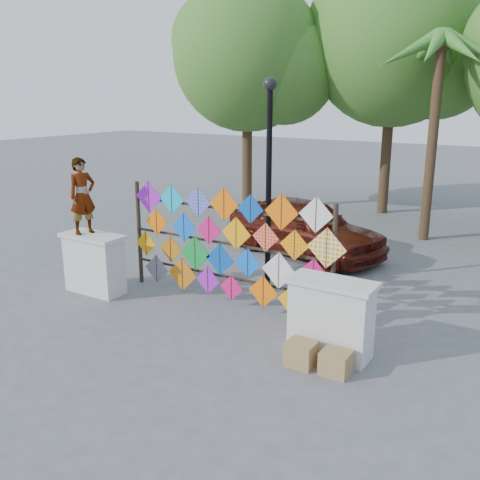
# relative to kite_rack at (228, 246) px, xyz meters

# --- Properties ---
(ground) EXTENTS (80.00, 80.00, 0.00)m
(ground) POSITION_rel_kite_rack_xyz_m (-0.10, -0.73, -1.23)
(ground) COLOR slate
(ground) RESTS_ON ground
(parapet_left) EXTENTS (1.40, 0.65, 1.28)m
(parapet_left) POSITION_rel_kite_rack_xyz_m (-2.80, -0.93, -0.58)
(parapet_left) COLOR silver
(parapet_left) RESTS_ON ground
(parapet_right) EXTENTS (1.40, 0.65, 1.28)m
(parapet_right) POSITION_rel_kite_rack_xyz_m (2.60, -0.93, -0.58)
(parapet_right) COLOR silver
(parapet_right) RESTS_ON ground
(kite_rack) EXTENTS (4.92, 0.24, 2.41)m
(kite_rack) POSITION_rel_kite_rack_xyz_m (0.00, 0.00, 0.00)
(kite_rack) COLOR black
(kite_rack) RESTS_ON ground
(tree_west) EXTENTS (5.85, 5.20, 8.01)m
(tree_west) POSITION_rel_kite_rack_xyz_m (-4.50, 8.30, 4.15)
(tree_west) COLOR #4C3920
(tree_west) RESTS_ON ground
(tree_mid) EXTENTS (6.30, 5.60, 8.61)m
(tree_mid) POSITION_rel_kite_rack_xyz_m (0.01, 10.30, 4.55)
(tree_mid) COLOR #4C3920
(tree_mid) RESTS_ON ground
(palm_tree) EXTENTS (3.62, 3.62, 5.83)m
(palm_tree) POSITION_rel_kite_rack_xyz_m (2.10, 7.27, 3.72)
(palm_tree) COLOR #4C3920
(palm_tree) RESTS_ON ground
(vendor_woman) EXTENTS (0.51, 0.66, 1.60)m
(vendor_woman) POSITION_rel_kite_rack_xyz_m (-3.00, -0.93, 0.85)
(vendor_woman) COLOR #99999E
(vendor_woman) RESTS_ON parapet_left
(sedan) EXTENTS (4.78, 2.85, 1.52)m
(sedan) POSITION_rel_kite_rack_xyz_m (-0.22, 3.99, -0.47)
(sedan) COLOR #4D150D
(sedan) RESTS_ON ground
(lamppost) EXTENTS (0.28, 0.28, 4.46)m
(lamppost) POSITION_rel_kite_rack_xyz_m (0.20, 1.27, 1.46)
(lamppost) COLOR black
(lamppost) RESTS_ON ground
(cardboard_box_near) EXTENTS (0.44, 0.39, 0.39)m
(cardboard_box_near) POSITION_rel_kite_rack_xyz_m (2.37, -1.51, -1.03)
(cardboard_box_near) COLOR #946E47
(cardboard_box_near) RESTS_ON ground
(cardboard_box_far) EXTENTS (0.43, 0.40, 0.37)m
(cardboard_box_far) POSITION_rel_kite_rack_xyz_m (2.93, -1.48, -1.05)
(cardboard_box_far) COLOR #946E47
(cardboard_box_far) RESTS_ON ground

